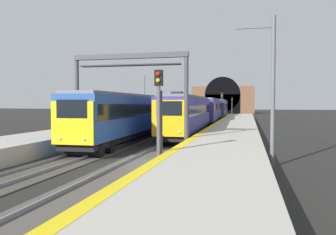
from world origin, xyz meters
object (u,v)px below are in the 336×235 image
railway_signal_mid (222,105)px  catenary_mast_far (145,98)px  train_adjacent_platform (159,112)px  train_main_approaching (209,110)px  railway_signal_near (159,113)px  catenary_mast_near (272,90)px  overhead_signal_gantry (129,78)px  railway_signal_far (232,105)px

railway_signal_mid → catenary_mast_far: size_ratio=0.63×
train_adjacent_platform → catenary_mast_far: catenary_mast_far is taller
train_main_approaching → railway_signal_near: size_ratio=11.26×
catenary_mast_near → catenary_mast_far: 41.05m
train_main_approaching → overhead_signal_gantry: overhead_signal_gantry is taller
railway_signal_near → railway_signal_far: railway_signal_near is taller
railway_signal_near → railway_signal_mid: size_ratio=0.97×
railway_signal_mid → overhead_signal_gantry: 32.45m
train_adjacent_platform → railway_signal_mid: 17.32m
train_main_approaching → railway_signal_far: size_ratio=11.64×
train_adjacent_platform → railway_signal_far: bearing=171.6°
train_main_approaching → overhead_signal_gantry: (-29.68, 2.15, 2.81)m
train_adjacent_platform → overhead_signal_gantry: size_ratio=4.96×
overhead_signal_gantry → catenary_mast_near: 9.98m
railway_signal_near → train_main_approaching: bearing=-177.2°
train_main_approaching → catenary_mast_far: catenary_mast_far is taller
train_main_approaching → train_adjacent_platform: bearing=-18.8°
train_adjacent_platform → catenary_mast_near: bearing=28.7°
railway_signal_mid → catenary_mast_far: (0.87, 13.14, 1.06)m
train_adjacent_platform → overhead_signal_gantry: bearing=6.2°
train_main_approaching → railway_signal_mid: railway_signal_mid is taller
railway_signal_near → overhead_signal_gantry: overhead_signal_gantry is taller
train_adjacent_platform → railway_signal_far: (50.18, -6.06, 0.55)m
railway_signal_near → railway_signal_far: size_ratio=1.03×
railway_signal_far → overhead_signal_gantry: bearing=-3.4°
train_main_approaching → railway_signal_far: (36.43, -1.76, 0.61)m
train_adjacent_platform → overhead_signal_gantry: overhead_signal_gantry is taller
railway_signal_mid → railway_signal_far: 33.96m
railway_signal_near → catenary_mast_far: catenary_mast_far is taller
train_adjacent_platform → railway_signal_near: train_adjacent_platform is taller
railway_signal_mid → railway_signal_far: railway_signal_mid is taller
railway_signal_near → catenary_mast_far: size_ratio=0.61×
train_adjacent_platform → catenary_mast_far: bearing=-159.0°
overhead_signal_gantry → catenary_mast_near: catenary_mast_near is taller
catenary_mast_near → train_adjacent_platform: bearing=30.2°
railway_signal_far → overhead_signal_gantry: 66.27m
railway_signal_far → catenary_mast_near: (-69.75, -5.32, 1.16)m
railway_signal_near → catenary_mast_near: size_ratio=0.62×
overhead_signal_gantry → catenary_mast_far: (33.02, 9.23, -0.97)m
train_adjacent_platform → catenary_mast_near: 22.71m
overhead_signal_gantry → catenary_mast_near: size_ratio=1.04×
train_main_approaching → train_adjacent_platform: size_ratio=1.35×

